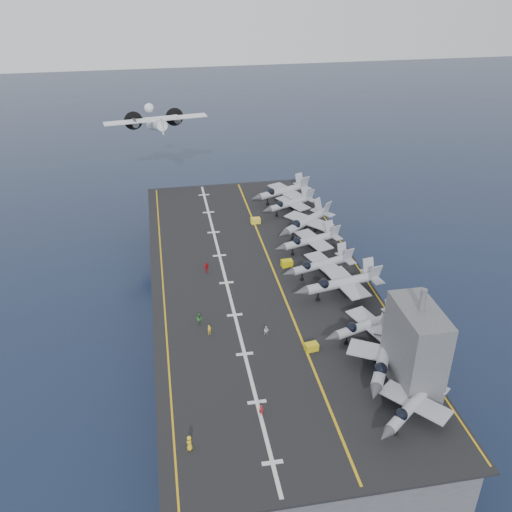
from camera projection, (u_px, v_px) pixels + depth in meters
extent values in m
plane|color=#142135|center=(260.00, 327.00, 105.98)|extent=(500.00, 500.00, 0.00)
cube|color=#56595E|center=(260.00, 305.00, 103.55)|extent=(36.00, 90.00, 10.00)
cube|color=black|center=(260.00, 281.00, 101.02)|extent=(38.00, 92.00, 0.40)
cube|color=gold|center=(277.00, 278.00, 101.38)|extent=(0.35, 90.00, 0.02)
cube|color=silver|center=(226.00, 283.00, 99.99)|extent=(0.50, 90.00, 0.02)
cube|color=gold|center=(163.00, 289.00, 98.28)|extent=(0.25, 90.00, 0.02)
cube|color=gold|center=(360.00, 270.00, 103.78)|extent=(0.25, 90.00, 0.02)
imported|color=yellow|center=(189.00, 443.00, 66.85)|extent=(1.21, 1.44, 2.04)
imported|color=yellow|center=(209.00, 330.00, 86.54)|extent=(1.18, 1.01, 1.65)
imported|color=#2A7F2D|center=(200.00, 319.00, 88.69)|extent=(1.26, 0.91, 1.97)
imported|color=red|center=(206.00, 267.00, 102.73)|extent=(1.38, 1.16, 1.97)
imported|color=#B21919|center=(261.00, 410.00, 71.80)|extent=(1.15, 1.06, 1.59)
imported|color=silver|center=(266.00, 331.00, 86.41)|extent=(1.11, 0.92, 1.58)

